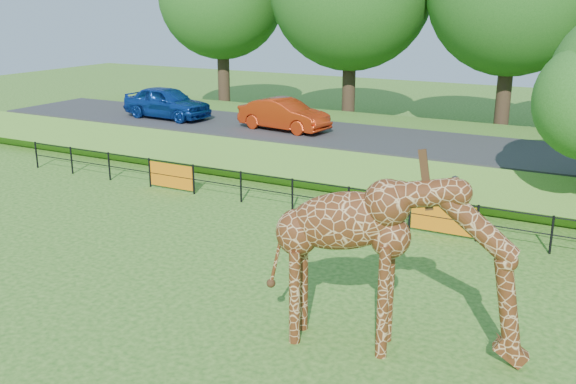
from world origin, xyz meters
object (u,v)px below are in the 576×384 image
object	(u,v)px
giraffe	(395,264)
visitor	(453,200)
car_blue	(167,102)
car_red	(284,115)

from	to	relation	value
giraffe	visitor	xyz separation A→B (m)	(-0.88, 8.12, -1.05)
visitor	giraffe	bearing A→B (deg)	97.58
giraffe	car_blue	size ratio (longest dim) A/B	1.17
car_red	visitor	distance (m)	9.55
car_red	visitor	bearing A→B (deg)	-109.81
giraffe	car_blue	distance (m)	19.83
giraffe	visitor	distance (m)	8.23
giraffe	car_red	xyz separation A→B (m)	(-9.26, 12.52, 0.26)
car_blue	visitor	world-z (taller)	car_blue
car_red	visitor	size ratio (longest dim) A/B	2.60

